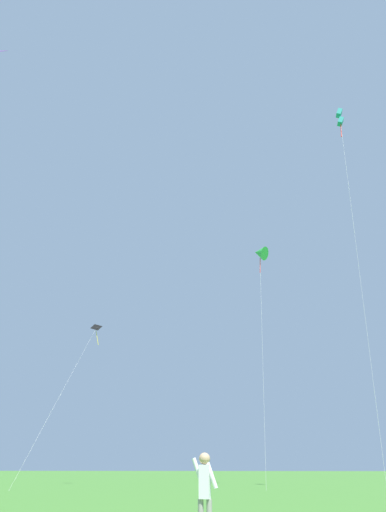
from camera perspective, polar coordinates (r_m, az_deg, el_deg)
kite_black_large at (r=44.84m, az=-12.20°, el=-9.70°), size 2.42×9.47×13.91m
kite_teal_box at (r=43.61m, az=17.45°, el=15.54°), size 2.54×6.16×29.65m
kite_green_small at (r=46.40m, az=8.13°, el=0.36°), size 2.01×8.34×21.44m
person_far_back at (r=10.68m, az=1.44°, el=-26.44°), size 0.56×0.23×1.71m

